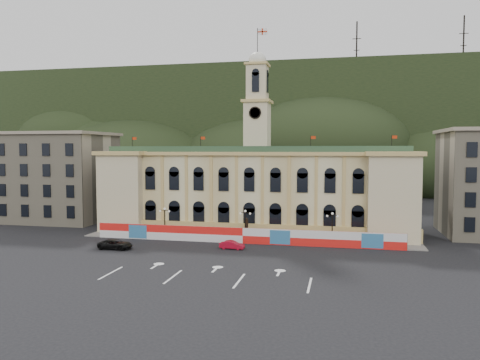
% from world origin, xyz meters
% --- Properties ---
extents(ground, '(260.00, 260.00, 0.00)m').
position_xyz_m(ground, '(0.00, 0.00, 0.00)').
color(ground, black).
rests_on(ground, ground).
extents(lane_markings, '(26.00, 10.00, 0.02)m').
position_xyz_m(lane_markings, '(0.00, -5.00, 0.00)').
color(lane_markings, white).
rests_on(lane_markings, ground).
extents(hill_ridge, '(230.00, 80.00, 64.00)m').
position_xyz_m(hill_ridge, '(0.03, 121.99, 19.48)').
color(hill_ridge, black).
rests_on(hill_ridge, ground).
extents(city_hall, '(56.20, 17.60, 37.10)m').
position_xyz_m(city_hall, '(0.00, 27.63, 7.85)').
color(city_hall, beige).
rests_on(city_hall, ground).
extents(side_building_left, '(21.00, 17.00, 18.60)m').
position_xyz_m(side_building_left, '(-43.00, 30.93, 9.33)').
color(side_building_left, tan).
rests_on(side_building_left, ground).
extents(hoarding_fence, '(50.00, 0.44, 2.50)m').
position_xyz_m(hoarding_fence, '(0.06, 15.07, 1.25)').
color(hoarding_fence, red).
rests_on(hoarding_fence, ground).
extents(pavement, '(56.00, 5.50, 0.16)m').
position_xyz_m(pavement, '(0.00, 17.75, 0.08)').
color(pavement, slate).
rests_on(pavement, ground).
extents(statue, '(1.40, 1.40, 3.72)m').
position_xyz_m(statue, '(0.00, 18.00, 1.19)').
color(statue, '#595651').
rests_on(statue, ground).
extents(lamp_left, '(1.96, 0.44, 5.15)m').
position_xyz_m(lamp_left, '(-14.00, 17.00, 3.07)').
color(lamp_left, black).
rests_on(lamp_left, ground).
extents(lamp_center, '(1.96, 0.44, 5.15)m').
position_xyz_m(lamp_center, '(0.00, 17.00, 3.07)').
color(lamp_center, black).
rests_on(lamp_center, ground).
extents(lamp_right, '(1.96, 0.44, 5.15)m').
position_xyz_m(lamp_right, '(14.00, 17.00, 3.07)').
color(lamp_right, black).
rests_on(lamp_right, ground).
extents(red_sedan, '(1.75, 3.94, 1.25)m').
position_xyz_m(red_sedan, '(-0.70, 10.52, 0.63)').
color(red_sedan, '#AD0C21').
rests_on(red_sedan, ground).
extents(black_suv, '(2.47, 5.22, 1.44)m').
position_xyz_m(black_suv, '(-17.92, 6.75, 0.72)').
color(black_suv, black).
rests_on(black_suv, ground).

